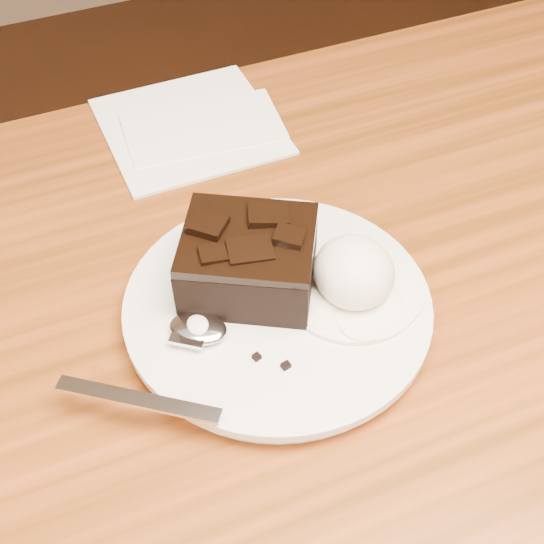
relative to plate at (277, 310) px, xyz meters
name	(u,v)px	position (x,y,z in m)	size (l,w,h in m)	color
plate	(277,310)	(0.00, 0.00, 0.00)	(0.22, 0.22, 0.02)	silver
brownie	(249,263)	(-0.01, 0.02, 0.03)	(0.09, 0.08, 0.04)	black
ice_cream_scoop	(354,272)	(0.05, -0.01, 0.03)	(0.06, 0.06, 0.05)	white
melt_puddle	(352,289)	(0.05, -0.01, 0.01)	(0.10, 0.10, 0.00)	white
spoon	(198,330)	(-0.06, -0.01, 0.01)	(0.03, 0.16, 0.01)	silver
napkin	(190,125)	(0.02, 0.25, -0.01)	(0.16, 0.16, 0.01)	white
crumb_a	(286,366)	(-0.02, -0.06, 0.01)	(0.01, 0.01, 0.00)	black
crumb_b	(256,315)	(-0.02, -0.01, 0.01)	(0.01, 0.01, 0.00)	black
crumb_c	(381,307)	(0.07, -0.04, 0.01)	(0.01, 0.00, 0.00)	black
crumb_d	(257,357)	(-0.03, -0.04, 0.01)	(0.01, 0.01, 0.00)	black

